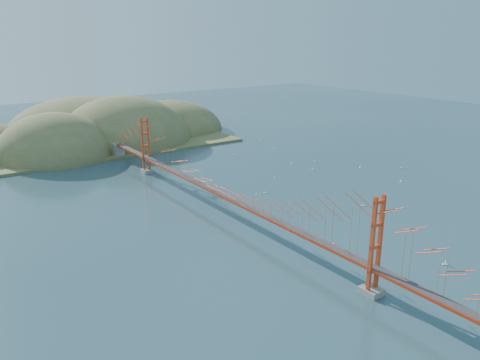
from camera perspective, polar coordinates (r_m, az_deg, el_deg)
ground at (r=76.36m, az=-1.88°, el=-4.21°), size 320.00×320.00×0.00m
bridge at (r=74.25m, az=-2.01°, el=0.88°), size 2.20×94.40×12.00m
far_headlands at (r=137.33m, az=-17.09°, el=4.70°), size 84.00×58.00×25.00m
sailboat_17 at (r=120.66m, az=4.16°, el=3.85°), size 0.56×0.47×0.65m
sailboat_1 at (r=102.79m, az=8.87°, el=1.34°), size 0.65×0.65×0.71m
sailboat_7 at (r=107.19m, az=6.29°, el=2.09°), size 0.53×0.50×0.59m
sailboat_4 at (r=106.58m, az=14.43°, el=1.56°), size 0.60×0.60×0.64m
sailboat_3 at (r=85.39m, az=1.97°, el=-1.76°), size 0.51×0.45×0.58m
sailboat_6 at (r=65.60m, az=23.73°, el=-9.32°), size 0.72×0.72×0.75m
sailboat_14 at (r=95.85m, az=4.23°, el=0.33°), size 0.58×0.58×0.62m
sailboat_16 at (r=86.50m, az=3.05°, el=-1.52°), size 0.60×0.60×0.64m
sailboat_5 at (r=108.84m, az=19.03°, el=1.47°), size 0.54×0.58×0.66m
sailboat_0 at (r=82.83m, az=14.73°, el=-2.94°), size 0.51×0.58×0.65m
sailboat_2 at (r=79.47m, az=17.01°, el=-4.00°), size 0.55×0.55×0.60m
sailboat_11 at (r=98.29m, az=19.00°, el=-0.16°), size 0.51×0.49×0.57m
sailboat_10 at (r=67.07m, az=11.14°, el=-7.54°), size 0.64×0.64×0.68m
sailboat_15 at (r=129.50m, az=2.48°, el=4.80°), size 0.69×0.69×0.73m
sailboat_9 at (r=109.40m, az=9.08°, el=2.28°), size 0.59×0.59×0.62m
sailboat_12 at (r=114.03m, az=-0.79°, el=3.11°), size 0.63×0.52×0.73m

